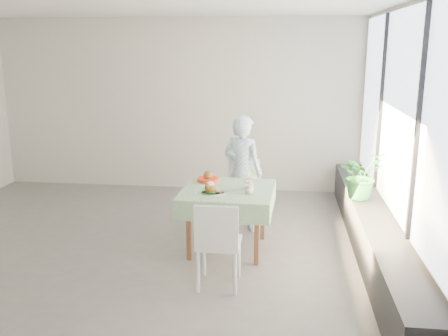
# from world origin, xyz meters

# --- Properties ---
(floor) EXTENTS (6.00, 6.00, 0.00)m
(floor) POSITION_xyz_m (0.00, 0.00, 0.00)
(floor) COLOR #5B5956
(floor) RESTS_ON ground
(ceiling) EXTENTS (6.00, 6.00, 0.00)m
(ceiling) POSITION_xyz_m (0.00, 0.00, 2.80)
(ceiling) COLOR white
(ceiling) RESTS_ON ground
(wall_back) EXTENTS (6.00, 0.02, 2.80)m
(wall_back) POSITION_xyz_m (0.00, 2.50, 1.40)
(wall_back) COLOR beige
(wall_back) RESTS_ON ground
(wall_front) EXTENTS (6.00, 0.02, 2.80)m
(wall_front) POSITION_xyz_m (0.00, -2.50, 1.40)
(wall_front) COLOR beige
(wall_front) RESTS_ON ground
(wall_right) EXTENTS (0.02, 5.00, 2.80)m
(wall_right) POSITION_xyz_m (3.00, 0.00, 1.40)
(wall_right) COLOR beige
(wall_right) RESTS_ON ground
(window_pane) EXTENTS (0.01, 4.80, 2.18)m
(window_pane) POSITION_xyz_m (2.97, 0.00, 1.65)
(window_pane) COLOR #D1E0F9
(window_pane) RESTS_ON ground
(window_ledge) EXTENTS (0.40, 4.80, 0.50)m
(window_ledge) POSITION_xyz_m (2.80, 0.00, 0.25)
(window_ledge) COLOR black
(window_ledge) RESTS_ON ground
(cafe_table) EXTENTS (1.09, 1.09, 0.74)m
(cafe_table) POSITION_xyz_m (1.12, -0.05, 0.46)
(cafe_table) COLOR brown
(cafe_table) RESTS_ON ground
(chair_far) EXTENTS (0.44, 0.44, 0.88)m
(chair_far) POSITION_xyz_m (1.22, 0.75, 0.27)
(chair_far) COLOR white
(chair_far) RESTS_ON ground
(chair_near) EXTENTS (0.43, 0.43, 0.90)m
(chair_near) POSITION_xyz_m (1.14, -0.99, 0.28)
(chair_near) COLOR white
(chair_near) RESTS_ON ground
(diner) EXTENTS (0.65, 0.56, 1.51)m
(diner) POSITION_xyz_m (1.23, 0.72, 0.75)
(diner) COLOR #90C0E6
(diner) RESTS_ON ground
(main_dish) EXTENTS (0.27, 0.27, 0.14)m
(main_dish) POSITION_xyz_m (0.96, -0.24, 0.79)
(main_dish) COLOR white
(main_dish) RESTS_ON cafe_table
(juice_cup_orange) EXTENTS (0.09, 0.09, 0.25)m
(juice_cup_orange) POSITION_xyz_m (1.37, -0.02, 0.80)
(juice_cup_orange) COLOR white
(juice_cup_orange) RESTS_ON cafe_table
(juice_cup_lemonade) EXTENTS (0.10, 0.10, 0.27)m
(juice_cup_lemonade) POSITION_xyz_m (1.38, -0.19, 0.80)
(juice_cup_lemonade) COLOR white
(juice_cup_lemonade) RESTS_ON cafe_table
(second_dish) EXTENTS (0.27, 0.27, 0.13)m
(second_dish) POSITION_xyz_m (0.85, 0.26, 0.78)
(second_dish) COLOR red
(second_dish) RESTS_ON cafe_table
(potted_plant) EXTENTS (0.71, 0.70, 0.59)m
(potted_plant) POSITION_xyz_m (2.71, 0.58, 0.80)
(potted_plant) COLOR #257035
(potted_plant) RESTS_ON window_ledge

